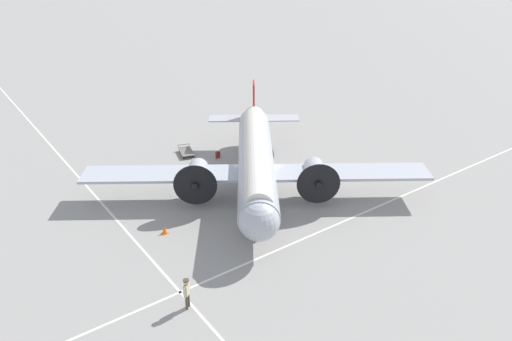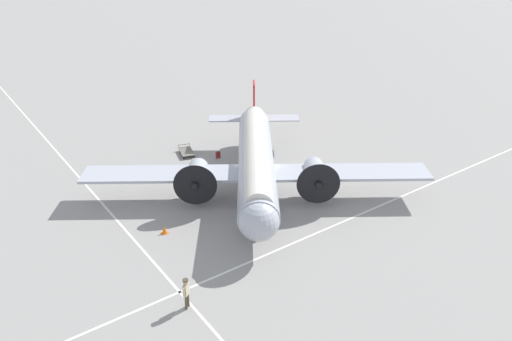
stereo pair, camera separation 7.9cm
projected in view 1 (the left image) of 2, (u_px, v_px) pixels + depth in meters
ground_plane at (256, 191)px, 37.82m from camera, size 300.00×300.00×0.00m
apron_line_eastwest at (319, 232)px, 32.68m from camera, size 120.00×0.16×0.01m
apron_line_northsouth at (129, 234)px, 32.47m from camera, size 0.16×120.00×0.01m
airliner_main at (256, 163)px, 36.31m from camera, size 22.00×19.08×5.87m
crew_foreground at (187, 290)px, 25.73m from camera, size 0.52×0.43×1.83m
suitcase_near_door at (218, 155)px, 42.97m from camera, size 0.38×0.18×0.62m
baggage_cart at (186, 151)px, 43.66m from camera, size 1.60×2.30×0.56m
traffic_cone at (165, 230)px, 32.47m from camera, size 0.40×0.40×0.53m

